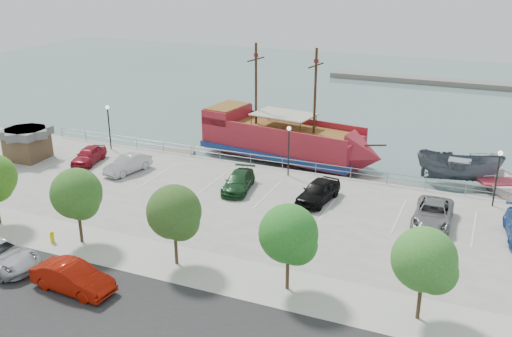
% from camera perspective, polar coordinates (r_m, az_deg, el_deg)
% --- Properties ---
extents(ground, '(160.00, 160.00, 0.00)m').
position_cam_1_polar(ground, '(42.69, 0.18, -4.82)').
color(ground, slate).
extents(street, '(100.00, 8.00, 0.04)m').
position_cam_1_polar(street, '(30.06, -12.25, -14.88)').
color(street, black).
rests_on(street, land_slab).
extents(sidewalk, '(100.00, 4.00, 0.05)m').
position_cam_1_polar(sidewalk, '(34.27, -6.46, -9.76)').
color(sidewalk, '#B7B39D').
rests_on(sidewalk, land_slab).
extents(seawall_railing, '(50.00, 0.06, 1.00)m').
position_cam_1_polar(seawall_railing, '(48.85, 3.76, 0.38)').
color(seawall_railing, gray).
rests_on(seawall_railing, land_slab).
extents(far_shore, '(40.00, 3.00, 0.80)m').
position_cam_1_polar(far_shore, '(92.46, 19.77, 8.01)').
color(far_shore, slate).
rests_on(far_shore, ground).
extents(pirate_ship, '(18.17, 7.36, 11.33)m').
position_cam_1_polar(pirate_ship, '(53.56, 3.78, 2.60)').
color(pirate_ship, maroon).
rests_on(pirate_ship, ground).
extents(patrol_boat, '(7.07, 2.85, 2.71)m').
position_cam_1_polar(patrol_boat, '(50.91, 19.60, -0.17)').
color(patrol_boat, '#4C525B').
rests_on(patrol_boat, ground).
extents(speedboat, '(7.62, 8.59, 1.47)m').
position_cam_1_polar(speedboat, '(50.50, 23.58, -1.63)').
color(speedboat, white).
rests_on(speedboat, ground).
extents(dock_west, '(7.19, 4.69, 0.40)m').
position_cam_1_polar(dock_west, '(56.61, -9.77, 1.51)').
color(dock_west, slate).
rests_on(dock_west, ground).
extents(dock_mid, '(7.11, 3.17, 0.39)m').
position_cam_1_polar(dock_mid, '(48.68, 13.85, -1.94)').
color(dock_mid, slate).
rests_on(dock_mid, ground).
extents(dock_east, '(7.66, 4.54, 0.42)m').
position_cam_1_polar(dock_east, '(48.24, 22.11, -3.08)').
color(dock_east, slate).
rests_on(dock_east, ground).
extents(shed, '(3.58, 3.58, 2.84)m').
position_cam_1_polar(shed, '(55.37, -21.93, 2.41)').
color(shed, brown).
rests_on(shed, land_slab).
extents(street_sedan, '(4.91, 1.99, 1.58)m').
position_cam_1_polar(street_sedan, '(33.05, -17.83, -10.35)').
color(street_sedan, '#951204').
rests_on(street_sedan, street).
extents(fire_hydrant, '(0.28, 0.28, 0.80)m').
position_cam_1_polar(fire_hydrant, '(38.80, -19.72, -6.44)').
color(fire_hydrant, '#EAC402').
rests_on(fire_hydrant, sidewalk).
extents(lamp_post_left, '(0.36, 0.36, 4.28)m').
position_cam_1_polar(lamp_post_left, '(55.40, -14.54, 4.78)').
color(lamp_post_left, black).
rests_on(lamp_post_left, land_slab).
extents(lamp_post_mid, '(0.36, 0.36, 4.28)m').
position_cam_1_polar(lamp_post_mid, '(46.91, 3.29, 2.66)').
color(lamp_post_mid, black).
rests_on(lamp_post_mid, land_slab).
extents(lamp_post_right, '(0.36, 0.36, 4.28)m').
position_cam_1_polar(lamp_post_right, '(44.43, 23.06, 0.00)').
color(lamp_post_right, black).
rests_on(lamp_post_right, land_slab).
extents(tree_c, '(3.30, 3.20, 5.00)m').
position_cam_1_polar(tree_c, '(36.99, -17.40, -2.61)').
color(tree_c, '#473321').
rests_on(tree_c, sidewalk).
extents(tree_d, '(3.30, 3.20, 5.00)m').
position_cam_1_polar(tree_d, '(33.11, -8.04, -4.56)').
color(tree_d, '#473321').
rests_on(tree_d, sidewalk).
extents(tree_e, '(3.30, 3.20, 5.00)m').
position_cam_1_polar(tree_e, '(30.36, 3.46, -6.78)').
color(tree_e, '#473321').
rests_on(tree_e, sidewalk).
extents(tree_f, '(3.30, 3.20, 5.00)m').
position_cam_1_polar(tree_f, '(29.08, 16.70, -8.98)').
color(tree_f, '#473321').
rests_on(tree_f, sidewalk).
extents(parked_car_a, '(2.55, 4.56, 1.47)m').
position_cam_1_polar(parked_car_a, '(52.65, -16.38, 1.30)').
color(parked_car_a, maroon).
rests_on(parked_car_a, land_slab).
extents(parked_car_b, '(2.37, 4.61, 1.45)m').
position_cam_1_polar(parked_car_b, '(49.49, -12.70, 0.42)').
color(parked_car_b, '#A1A2A5').
rests_on(parked_car_b, land_slab).
extents(parked_car_d, '(2.71, 4.97, 1.37)m').
position_cam_1_polar(parked_car_d, '(44.66, -1.77, -1.32)').
color(parked_car_d, '#173E1D').
rests_on(parked_car_d, land_slab).
extents(parked_car_e, '(2.59, 5.00, 1.63)m').
position_cam_1_polar(parked_car_e, '(42.74, 6.25, -2.26)').
color(parked_car_e, black).
rests_on(parked_car_e, land_slab).
extents(parked_car_g, '(2.57, 5.41, 1.49)m').
position_cam_1_polar(parked_car_g, '(40.80, 17.27, -4.34)').
color(parked_car_g, slate).
rests_on(parked_car_g, land_slab).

